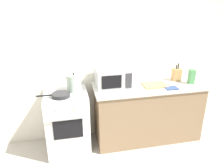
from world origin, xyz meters
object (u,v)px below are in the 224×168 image
stock_pot (74,83)px  knife_block (177,75)px  microwave (113,77)px  oven_mitt (171,88)px  frying_pan (61,95)px  cutting_board (155,85)px  pasta_box (192,77)px  stove (68,122)px

stock_pot → knife_block: size_ratio=1.05×
microwave → knife_block: size_ratio=1.80×
oven_mitt → frying_pan: bearing=178.1°
cutting_board → oven_mitt: (0.19, -0.16, -0.00)m
frying_pan → pasta_box: (1.97, 0.08, 0.08)m
cutting_board → oven_mitt: cutting_board is taller
stove → microwave: (0.70, 0.08, 0.61)m
cutting_board → knife_block: knife_block is taller
knife_block → oven_mitt: knife_block is taller
knife_block → pasta_box: size_ratio=1.26×
stock_pot → cutting_board: bearing=-3.2°
frying_pan → cutting_board: 1.39m
frying_pan → stock_pot: bearing=42.0°
pasta_box → frying_pan: bearing=-177.7°
stock_pot → cutting_board: (1.19, -0.07, -0.11)m
knife_block → stock_pot: bearing=-177.4°
microwave → oven_mitt: (0.82, -0.24, -0.14)m
cutting_board → microwave: bearing=172.9°
stock_pot → cutting_board: 1.20m
stock_pot → pasta_box: (1.77, -0.10, -0.01)m
stock_pot → knife_block: 1.62m
stove → pasta_box: 1.99m
stock_pot → frying_pan: (-0.19, -0.17, -0.09)m
cutting_board → knife_block: bearing=18.4°
stove → pasta_box: bearing=-0.9°
frying_pan → oven_mitt: 1.58m
knife_block → frying_pan: bearing=-172.2°
stock_pot → frying_pan: stock_pot is taller
stove → oven_mitt: 1.59m
frying_pan → pasta_box: bearing=2.3°
microwave → pasta_box: 1.21m
stove → pasta_box: size_ratio=4.18×
stove → knife_block: size_ratio=3.31×
knife_block → cutting_board: bearing=-161.6°
knife_block → pasta_box: bearing=-46.7°
oven_mitt → pasta_box: bearing=18.5°
frying_pan → microwave: 0.79m
cutting_board → knife_block: (0.42, 0.14, 0.09)m
stove → cutting_board: cutting_board is taller
pasta_box → oven_mitt: size_ratio=1.22×
microwave → pasta_box: size_ratio=2.27×
pasta_box → oven_mitt: (-0.39, -0.13, -0.10)m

